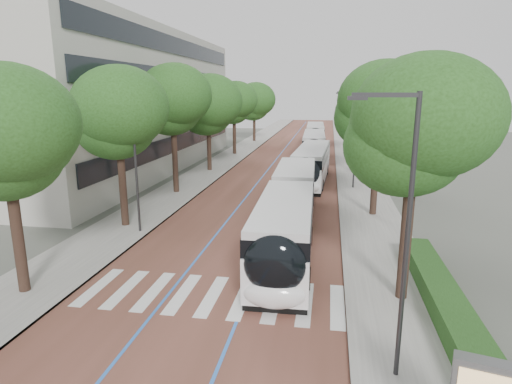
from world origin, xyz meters
TOP-DOWN VIEW (x-y plane):
  - ground at (0.00, 0.00)m, footprint 160.00×160.00m
  - road at (0.00, 40.00)m, footprint 11.00×140.00m
  - sidewalk_left at (-7.50, 40.00)m, footprint 4.00×140.00m
  - sidewalk_right at (7.50, 40.00)m, footprint 4.00×140.00m
  - kerb_left at (-5.60, 40.00)m, footprint 0.20×140.00m
  - kerb_right at (5.60, 40.00)m, footprint 0.20×140.00m
  - zebra_crossing at (0.20, 1.00)m, footprint 10.55×3.60m
  - lane_line_left at (-1.60, 40.00)m, footprint 0.12×126.00m
  - lane_line_right at (1.60, 40.00)m, footprint 0.12×126.00m
  - office_building at (-19.47, 28.00)m, footprint 18.11×40.00m
  - hedge at (9.10, 0.00)m, footprint 1.20×14.00m
  - streetlight_near at (6.62, -3.00)m, footprint 1.82×0.20m
  - streetlight_far at (6.62, 22.00)m, footprint 1.82×0.20m
  - lamp_post_left at (-6.10, 8.00)m, footprint 0.14×0.14m
  - trees_left at (-7.50, 27.81)m, footprint 6.45×60.87m
  - trees_right at (7.70, 20.34)m, footprint 5.94×47.16m
  - lead_bus at (2.65, 8.34)m, footprint 3.01×18.46m
  - bus_queued_0 at (3.18, 23.81)m, footprint 3.09×12.50m
  - bus_queued_1 at (2.89, 37.11)m, footprint 2.89×12.47m
  - bus_queued_2 at (2.56, 51.05)m, footprint 2.92×12.47m

SIDE VIEW (x-z plane):
  - ground at x=0.00m, z-range 0.00..0.00m
  - road at x=0.00m, z-range 0.00..0.02m
  - lane_line_left at x=-1.60m, z-range 0.02..0.03m
  - lane_line_right at x=1.60m, z-range 0.02..0.03m
  - zebra_crossing at x=0.20m, z-range 0.02..0.03m
  - sidewalk_left at x=-7.50m, z-range 0.00..0.12m
  - sidewalk_right at x=7.50m, z-range 0.00..0.12m
  - kerb_left at x=-5.60m, z-range -0.01..0.13m
  - kerb_right at x=5.60m, z-range -0.01..0.13m
  - hedge at x=9.10m, z-range 0.12..0.92m
  - bus_queued_0 at x=3.18m, z-range 0.02..3.22m
  - bus_queued_1 at x=2.89m, z-range 0.02..3.22m
  - bus_queued_2 at x=2.56m, z-range 0.02..3.22m
  - lead_bus at x=2.65m, z-range 0.03..3.23m
  - lamp_post_left at x=-6.10m, z-range 0.12..8.12m
  - streetlight_near at x=6.62m, z-range 0.82..8.82m
  - streetlight_far at x=6.62m, z-range 0.82..8.82m
  - trees_right at x=7.70m, z-range 1.71..11.17m
  - trees_left at x=-7.50m, z-range 1.69..11.32m
  - office_building at x=-19.47m, z-range 0.00..14.00m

